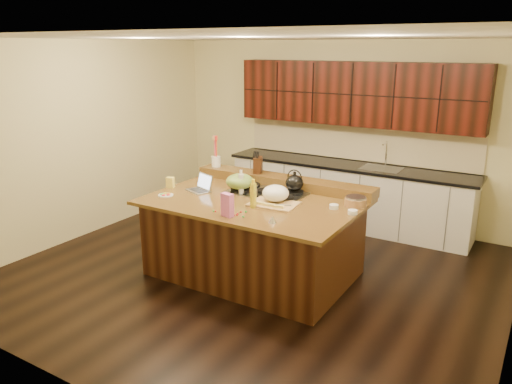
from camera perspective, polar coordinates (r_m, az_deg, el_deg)
The scene contains 33 objects.
room at distance 5.59m, azimuth -0.27°, elevation 3.32°, with size 5.52×5.02×2.72m.
island at distance 5.86m, azimuth -0.25°, elevation -5.15°, with size 2.40×1.60×0.92m.
back_ledge at distance 6.27m, azimuth 3.08°, elevation 1.26°, with size 2.40×0.30×0.12m, color black.
cooktop at distance 5.95m, azimuth 1.25°, elevation -0.01°, with size 0.92×0.52×0.05m.
back_counter at distance 7.51m, azimuth 10.67°, elevation 3.55°, with size 3.70×0.66×2.40m.
kettle at distance 5.89m, azimuth 4.42°, elevation 1.04°, with size 0.21×0.21×0.19m, color black.
green_bowl at distance 5.96m, azimuth -1.87°, elevation 1.22°, with size 0.33×0.33×0.18m, color olive.
laptop at distance 6.08m, azimuth -6.28°, elevation 0.64°, with size 0.35×0.31×0.20m.
oil_bottle at distance 5.39m, azimuth -0.31°, elevation -0.42°, with size 0.07×0.07×0.27m, color gold.
vinegar_bottle at distance 5.87m, azimuth -1.72°, elevation 0.87°, with size 0.06×0.06×0.25m, color silver.
wooden_tray at distance 5.54m, azimuth 2.20°, elevation -0.42°, with size 0.54×0.43×0.21m.
ramekin_a at distance 5.31m, azimuth 10.98°, elevation -2.27°, with size 0.10×0.10×0.04m, color white.
ramekin_b at distance 5.46m, azimuth 8.89°, elevation -1.66°, with size 0.10×0.10×0.04m, color white.
ramekin_c at distance 5.63m, azimuth 11.60°, elevation -1.23°, with size 0.10×0.10×0.04m, color white.
strainer_bowl at distance 5.57m, azimuth 11.32°, elevation -1.16°, with size 0.24×0.24×0.09m, color #996B3F.
kitchen_timer at distance 4.97m, azimuth 1.89°, elevation -3.14°, with size 0.08×0.08×0.07m, color silver.
pink_bag at distance 5.13m, azimuth -3.30°, elevation -1.49°, with size 0.13×0.07×0.24m, color #D062AC.
candy_plate at distance 5.96m, azimuth -10.29°, elevation -0.35°, with size 0.18×0.18×0.01m, color white.
package_box at distance 6.27m, azimuth -9.76°, elevation 1.08°, with size 0.09×0.07×0.13m, color #F8E357.
utensil_crock at distance 6.77m, azimuth -4.59°, elevation 3.50°, with size 0.12×0.12×0.14m, color white.
knife_block at distance 6.41m, azimuth 0.22°, elevation 3.11°, with size 0.10×0.17×0.21m, color black.
gumdrop_0 at distance 5.27m, azimuth -3.45°, elevation -2.30°, with size 0.02×0.02×0.02m, color red.
gumdrop_1 at distance 5.39m, azimuth -3.84°, elevation -1.86°, with size 0.02×0.02×0.02m, color #198C26.
gumdrop_2 at distance 5.18m, azimuth -2.18°, elevation -2.62°, with size 0.02×0.02×0.02m, color red.
gumdrop_3 at distance 5.35m, azimuth -3.25°, elevation -1.99°, with size 0.02×0.02×0.02m, color #198C26.
gumdrop_4 at distance 5.17m, azimuth -2.48°, elevation -2.67°, with size 0.02×0.02×0.02m, color red.
gumdrop_5 at distance 5.27m, azimuth -1.18°, elevation -2.27°, with size 0.02×0.02×0.02m, color #198C26.
gumdrop_6 at distance 5.30m, azimuth -4.66°, elevation -2.20°, with size 0.02×0.02×0.02m, color red.
gumdrop_7 at distance 5.12m, azimuth -1.47°, elevation -2.84°, with size 0.02×0.02×0.02m, color #198C26.
gumdrop_8 at distance 5.27m, azimuth -1.74°, elevation -2.28°, with size 0.02×0.02×0.02m, color red.
gumdrop_9 at distance 5.20m, azimuth -2.78°, elevation -2.54°, with size 0.02×0.02×0.02m, color #198C26.
gumdrop_10 at distance 5.21m, azimuth -2.13°, elevation -2.50°, with size 0.02×0.02×0.02m, color red.
gumdrop_11 at distance 5.31m, azimuth -4.86°, elevation -2.18°, with size 0.02×0.02×0.02m, color #198C26.
Camera 1 is at (2.85, -4.64, 2.62)m, focal length 35.00 mm.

